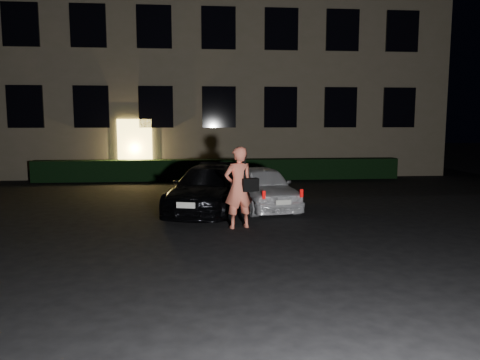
{
  "coord_description": "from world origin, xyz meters",
  "views": [
    {
      "loc": [
        -0.95,
        -8.78,
        2.45
      ],
      "look_at": [
        0.05,
        2.0,
        1.07
      ],
      "focal_mm": 35.0,
      "sensor_mm": 36.0,
      "label": 1
    }
  ],
  "objects": [
    {
      "name": "building",
      "position": [
        -0.0,
        14.99,
        6.0
      ],
      "size": [
        20.0,
        8.11,
        12.0
      ],
      "color": "#685F4A",
      "rests_on": "ground"
    },
    {
      "name": "man",
      "position": [
        -0.01,
        1.68,
        0.94
      ],
      "size": [
        0.86,
        0.63,
        1.87
      ],
      "rotation": [
        0.0,
        0.0,
        3.45
      ],
      "color": "#FF7A5D",
      "rests_on": "ground"
    },
    {
      "name": "hedge",
      "position": [
        0.0,
        10.5,
        0.42
      ],
      "size": [
        15.0,
        0.7,
        0.85
      ],
      "primitive_type": "cube",
      "color": "black",
      "rests_on": "ground"
    },
    {
      "name": "hatch",
      "position": [
        0.86,
        4.08,
        0.59
      ],
      "size": [
        1.99,
        3.67,
        1.19
      ],
      "rotation": [
        0.0,
        0.0,
        0.18
      ],
      "color": "white",
      "rests_on": "ground"
    },
    {
      "name": "ground",
      "position": [
        0.0,
        0.0,
        0.0
      ],
      "size": [
        80.0,
        80.0,
        0.0
      ],
      "primitive_type": "plane",
      "color": "black",
      "rests_on": "ground"
    },
    {
      "name": "sedan",
      "position": [
        -0.66,
        3.88,
        0.6
      ],
      "size": [
        2.69,
        4.43,
        1.2
      ],
      "rotation": [
        0.0,
        0.0,
        -0.26
      ],
      "color": "black",
      "rests_on": "ground"
    }
  ]
}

